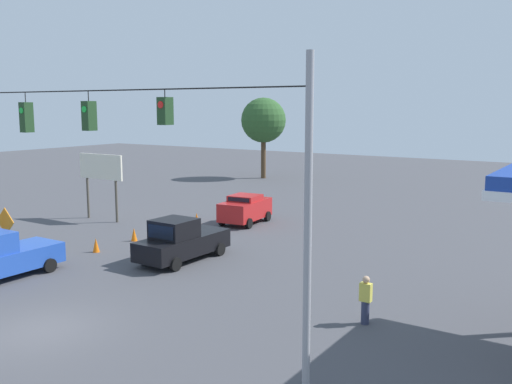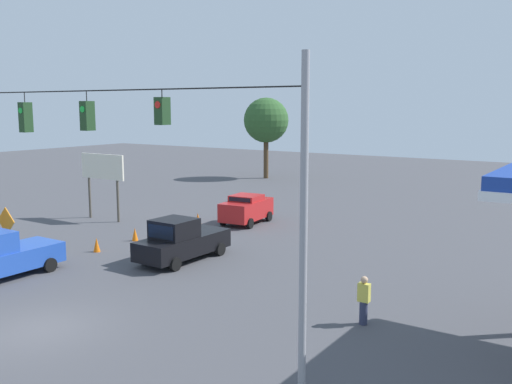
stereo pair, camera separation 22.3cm
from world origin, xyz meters
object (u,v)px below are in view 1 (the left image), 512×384
(sedan_red_withflow_far, at_px, (245,209))
(tree_horizon_left, at_px, (263,121))
(roadside_billboard, at_px, (101,172))
(traffic_cone_second, at_px, (96,245))
(pedestrian, at_px, (366,300))
(overhead_signal_span, at_px, (57,164))
(pickup_truck_black_withflow_mid, at_px, (181,241))
(traffic_cone_fourth, at_px, (166,226))
(work_zone_sign, at_px, (6,226))
(traffic_cone_third, at_px, (134,235))
(traffic_cone_nearest, at_px, (50,256))
(traffic_cone_fifth, at_px, (197,219))

(sedan_red_withflow_far, height_order, tree_horizon_left, tree_horizon_left)
(sedan_red_withflow_far, bearing_deg, roadside_billboard, 26.43)
(traffic_cone_second, height_order, pedestrian, pedestrian)
(tree_horizon_left, bearing_deg, roadside_billboard, 96.77)
(overhead_signal_span, bearing_deg, pickup_truck_black_withflow_mid, -78.50)
(pickup_truck_black_withflow_mid, relative_size, traffic_cone_fourth, 6.96)
(sedan_red_withflow_far, distance_m, pedestrian, 17.57)
(overhead_signal_span, relative_size, pedestrian, 11.20)
(traffic_cone_fourth, bearing_deg, work_zone_sign, 84.79)
(sedan_red_withflow_far, xyz_separation_m, traffic_cone_third, (2.46, 7.37, -0.59))
(traffic_cone_third, xyz_separation_m, work_zone_sign, (1.00, 7.05, 1.62))
(traffic_cone_fourth, relative_size, tree_horizon_left, 0.09)
(pickup_truck_black_withflow_mid, relative_size, traffic_cone_third, 6.96)
(roadside_billboard, bearing_deg, sedan_red_withflow_far, -153.57)
(traffic_cone_nearest, height_order, roadside_billboard, roadside_billboard)
(pedestrian, bearing_deg, pickup_truck_black_withflow_mid, -14.68)
(traffic_cone_fifth, height_order, tree_horizon_left, tree_horizon_left)
(traffic_cone_nearest, bearing_deg, pedestrian, -176.17)
(traffic_cone_third, bearing_deg, overhead_signal_span, 123.46)
(traffic_cone_second, height_order, work_zone_sign, work_zone_sign)
(traffic_cone_second, bearing_deg, traffic_cone_fourth, -87.60)
(traffic_cone_nearest, xyz_separation_m, traffic_cone_third, (-0.05, -5.50, 0.00))
(overhead_signal_span, bearing_deg, roadside_billboard, -46.06)
(overhead_signal_span, height_order, traffic_cone_second, overhead_signal_span)
(traffic_cone_nearest, height_order, tree_horizon_left, tree_horizon_left)
(tree_horizon_left, bearing_deg, traffic_cone_nearest, 105.02)
(traffic_cone_fifth, bearing_deg, sedan_red_withflow_far, -141.40)
(traffic_cone_second, height_order, traffic_cone_fourth, same)
(traffic_cone_nearest, height_order, traffic_cone_second, same)
(roadside_billboard, bearing_deg, traffic_cone_third, 152.38)
(pickup_truck_black_withflow_mid, xyz_separation_m, traffic_cone_second, (4.73, 1.14, -0.61))
(traffic_cone_nearest, distance_m, traffic_cone_third, 5.50)
(sedan_red_withflow_far, relative_size, traffic_cone_third, 5.62)
(pedestrian, bearing_deg, traffic_cone_nearest, 3.83)
(pickup_truck_black_withflow_mid, bearing_deg, work_zone_sign, 42.51)
(overhead_signal_span, xyz_separation_m, traffic_cone_third, (6.52, -9.86, -5.11))
(overhead_signal_span, xyz_separation_m, work_zone_sign, (7.52, -2.81, -3.49))
(sedan_red_withflow_far, distance_m, work_zone_sign, 14.87)
(roadside_billboard, distance_m, pedestrian, 22.90)
(overhead_signal_span, height_order, traffic_cone_nearest, overhead_signal_span)
(overhead_signal_span, xyz_separation_m, sedan_red_withflow_far, (4.05, -17.23, -4.52))
(traffic_cone_fifth, bearing_deg, roadside_billboard, 20.68)
(pickup_truck_black_withflow_mid, bearing_deg, traffic_cone_nearest, 37.90)
(sedan_red_withflow_far, xyz_separation_m, traffic_cone_fifth, (2.41, 1.93, -0.59))
(traffic_cone_nearest, distance_m, pedestrian, 15.55)
(overhead_signal_span, bearing_deg, pedestrian, -148.88)
(traffic_cone_fifth, bearing_deg, traffic_cone_second, 90.49)
(sedan_red_withflow_far, xyz_separation_m, pedestrian, (-12.99, 11.83, -0.10))
(traffic_cone_third, bearing_deg, traffic_cone_fourth, -87.65)
(traffic_cone_fourth, bearing_deg, overhead_signal_span, 117.80)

